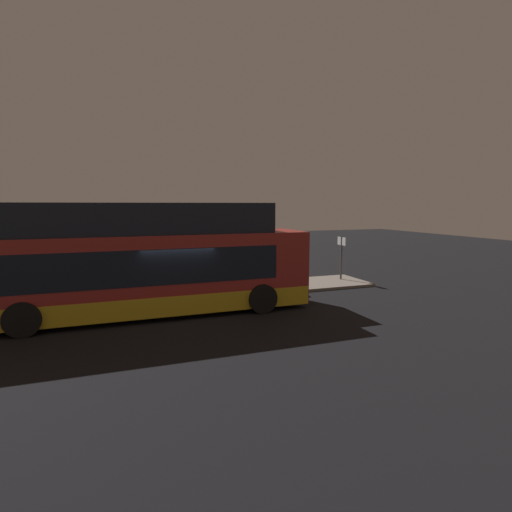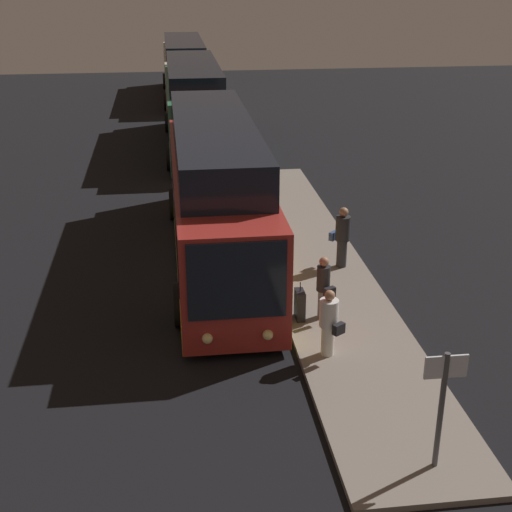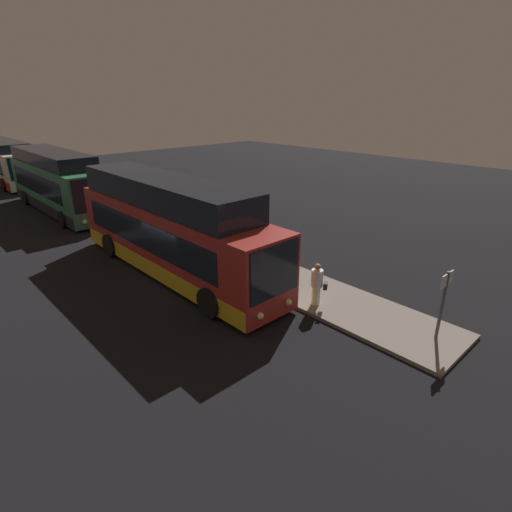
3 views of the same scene
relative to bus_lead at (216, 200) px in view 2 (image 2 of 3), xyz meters
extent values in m
plane|color=black|center=(1.14, -0.25, -1.80)|extent=(80.00, 80.00, 0.00)
cube|color=slate|center=(1.14, 2.77, -1.74)|extent=(20.00, 2.84, 0.13)
cube|color=maroon|center=(0.12, 0.00, -0.22)|extent=(11.98, 2.43, 2.77)
cube|color=gold|center=(0.12, 0.00, -1.26)|extent=(11.92, 2.45, 0.70)
cube|color=black|center=(-0.18, 0.00, 0.11)|extent=(9.83, 2.46, 1.22)
cube|color=black|center=(6.13, 0.00, 0.17)|extent=(0.06, 2.14, 1.77)
sphere|color=#F9E58C|center=(6.15, 0.67, -1.16)|extent=(0.24, 0.24, 0.24)
sphere|color=#F9E58C|center=(6.15, -0.67, -1.16)|extent=(0.24, 0.24, 0.24)
cylinder|color=black|center=(4.19, 1.21, -1.26)|extent=(1.09, 0.30, 1.09)
cylinder|color=black|center=(4.19, -1.21, -1.26)|extent=(1.09, 0.30, 1.09)
cylinder|color=black|center=(-3.59, 1.21, -1.26)|extent=(1.09, 0.30, 1.09)
cylinder|color=black|center=(-3.59, -1.21, -1.26)|extent=(1.09, 0.30, 1.09)
cube|color=black|center=(-0.36, 0.00, 1.71)|extent=(10.18, 2.24, 1.09)
cube|color=#2D704C|center=(-13.65, 0.00, -0.18)|extent=(11.27, 2.50, 2.90)
cube|color=black|center=(-13.65, 0.00, -1.28)|extent=(11.22, 2.52, 0.70)
cube|color=black|center=(-13.93, 0.00, 0.17)|extent=(9.24, 2.53, 1.28)
cube|color=black|center=(-8.00, 0.00, 0.24)|extent=(0.06, 2.20, 1.86)
sphere|color=#F9E58C|center=(-7.98, 0.69, -1.18)|extent=(0.24, 0.24, 0.24)
sphere|color=#F9E58C|center=(-7.98, -0.69, -1.18)|extent=(0.24, 0.24, 0.24)
cylinder|color=black|center=(-9.82, 1.25, -1.31)|extent=(0.97, 0.30, 0.97)
cylinder|color=black|center=(-9.82, -1.25, -1.31)|extent=(0.97, 0.30, 0.97)
cylinder|color=black|center=(-17.15, 1.25, -1.31)|extent=(0.97, 0.30, 0.97)
cylinder|color=black|center=(-17.15, -1.25, -1.31)|extent=(0.97, 0.30, 0.97)
cube|color=black|center=(-14.10, 0.00, 1.68)|extent=(9.58, 2.30, 0.82)
cube|color=beige|center=(-26.99, 0.00, -0.26)|extent=(11.83, 2.54, 2.71)
cube|color=#B2231E|center=(-26.99, 0.00, -1.27)|extent=(11.77, 2.56, 0.70)
cube|color=black|center=(-27.29, 0.00, 0.06)|extent=(9.70, 2.57, 1.19)
cube|color=black|center=(-21.06, 0.00, 0.13)|extent=(0.06, 2.23, 1.74)
sphere|color=#F9E58C|center=(-21.04, 0.70, -1.17)|extent=(0.24, 0.24, 0.24)
sphere|color=#F9E58C|center=(-21.04, -0.70, -1.17)|extent=(0.24, 0.24, 0.24)
cylinder|color=black|center=(-22.97, 1.27, -1.28)|extent=(1.04, 0.30, 1.04)
cylinder|color=black|center=(-22.97, -1.27, -1.28)|extent=(1.04, 0.30, 1.04)
cylinder|color=black|center=(-30.66, 1.27, -1.28)|extent=(1.04, 0.30, 1.04)
cylinder|color=black|center=(-30.66, -1.27, -1.28)|extent=(1.04, 0.30, 1.04)
cube|color=black|center=(-27.47, 0.00, 1.45)|extent=(10.06, 2.33, 0.71)
cylinder|color=gray|center=(4.49, 2.26, -1.31)|extent=(0.31, 0.31, 0.73)
cylinder|color=#262628|center=(4.49, 2.26, -0.63)|extent=(0.44, 0.44, 0.63)
sphere|color=#9E7051|center=(4.49, 2.26, -0.19)|extent=(0.24, 0.24, 0.24)
cube|color=black|center=(4.73, 2.37, -0.90)|extent=(0.24, 0.31, 0.24)
cylinder|color=#2D2D33|center=(1.47, 3.47, -1.27)|extent=(0.41, 0.41, 0.81)
cylinder|color=#262628|center=(1.47, 3.47, -0.51)|extent=(0.59, 0.59, 0.70)
sphere|color=#9E7051|center=(1.47, 3.47, -0.02)|extent=(0.26, 0.26, 0.26)
cube|color=#334C7F|center=(1.25, 3.26, -0.81)|extent=(0.29, 0.30, 0.24)
cylinder|color=silver|center=(6.28, 2.00, -1.31)|extent=(0.41, 0.41, 0.72)
cylinder|color=silver|center=(6.28, 2.00, -0.64)|extent=(0.58, 0.58, 0.62)
sphere|color=#9E7051|center=(6.28, 2.00, -0.21)|extent=(0.23, 0.23, 0.23)
cube|color=black|center=(6.54, 2.16, -0.90)|extent=(0.27, 0.31, 0.24)
cube|color=black|center=(4.51, 1.69, -1.30)|extent=(0.47, 0.21, 0.74)
cylinder|color=black|center=(4.51, 1.69, -0.81)|extent=(0.02, 0.02, 0.24)
cylinder|color=#4C4C51|center=(10.23, 3.04, -0.55)|extent=(0.10, 0.10, 2.25)
cube|color=silver|center=(10.23, 3.04, 0.32)|extent=(0.04, 0.74, 0.41)
camera|label=1|loc=(-1.02, -14.62, 2.19)|focal=28.00mm
camera|label=2|loc=(19.84, -1.33, 6.49)|focal=50.00mm
camera|label=3|loc=(14.12, -8.33, 5.31)|focal=28.00mm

